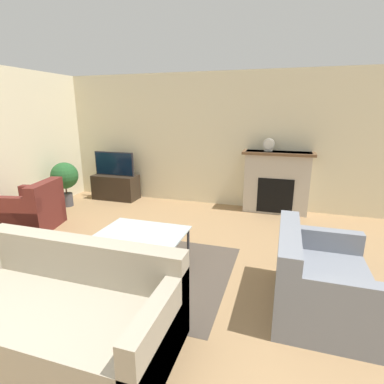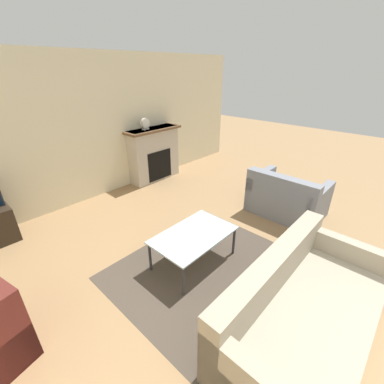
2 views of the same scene
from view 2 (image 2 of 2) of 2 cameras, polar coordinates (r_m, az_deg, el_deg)
The scene contains 7 objects.
wall_back at distance 5.21m, azimuth -25.15°, elevation 11.80°, with size 8.85×0.06×2.70m.
area_rug at distance 3.60m, azimuth 2.49°, elevation -16.28°, with size 2.29×1.88×0.00m.
fireplace at distance 6.04m, azimuth -8.40°, elevation 8.53°, with size 1.33×0.42×1.20m.
couch_sectional at distance 2.94m, azimuth 23.27°, elevation -23.46°, with size 2.06×0.99×0.82m.
couch_loveseat at distance 4.89m, azimuth 20.17°, elevation -1.47°, with size 0.89×1.23×0.82m.
coffee_table at distance 3.42m, azimuth 0.40°, elevation -9.88°, with size 1.09×0.68×0.45m.
mantel_clock at distance 5.76m, azimuth -10.36°, elevation 14.71°, with size 0.21×0.07×0.24m.
Camera 2 is at (-1.92, 0.41, 2.43)m, focal length 24.00 mm.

